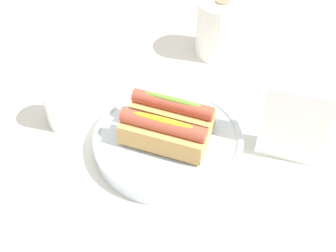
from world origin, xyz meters
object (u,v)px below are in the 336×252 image
water_glass (63,106)px  napkin_box (295,122)px  serving_bowl (168,140)px  paper_towel_roll (220,28)px  hotdog_front (163,133)px  hotdog_back (173,113)px

water_glass → napkin_box: napkin_box is taller
serving_bowl → paper_towel_roll: (0.01, 0.33, 0.05)m
napkin_box → paper_towel_roll: bearing=125.8°
water_glass → hotdog_front: bearing=-5.3°
serving_bowl → hotdog_front: hotdog_front is taller
serving_bowl → paper_towel_roll: size_ratio=2.04×
hotdog_back → paper_towel_roll: size_ratio=1.12×
hotdog_back → napkin_box: 0.21m
hotdog_front → hotdog_back: size_ratio=1.00×
paper_towel_roll → napkin_box: (0.20, -0.27, 0.01)m
hotdog_back → water_glass: (-0.21, -0.04, -0.02)m
serving_bowl → paper_towel_roll: paper_towel_roll is taller
water_glass → hotdog_back: bearing=9.6°
hotdog_back → napkin_box: size_ratio=1.00×
hotdog_back → napkin_box: bearing=9.7°
hotdog_front → paper_towel_roll: size_ratio=1.12×
water_glass → paper_towel_roll: paper_towel_roll is taller
serving_bowl → napkin_box: bearing=16.9°
paper_towel_roll → napkin_box: size_ratio=0.89×
hotdog_front → napkin_box: bearing=23.7°
water_glass → napkin_box: (0.42, 0.07, 0.03)m
paper_towel_roll → hotdog_back: bearing=-91.4°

